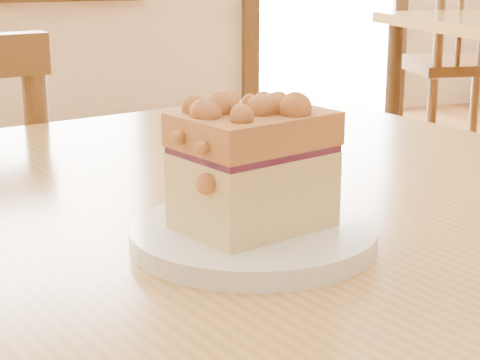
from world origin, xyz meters
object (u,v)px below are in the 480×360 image
(plate, at_px, (253,236))
(cake_slice, at_px, (252,162))
(cafe_chair_second, at_px, (462,61))
(cafe_table_main, at_px, (42,325))

(plate, distance_m, cake_slice, 0.06)
(cafe_chair_second, distance_m, plate, 3.14)
(cafe_table_main, height_order, cake_slice, cake_slice)
(cake_slice, bearing_deg, plate, 0.35)
(cafe_table_main, distance_m, cake_slice, 0.26)
(cafe_table_main, relative_size, cake_slice, 9.93)
(cafe_table_main, relative_size, cafe_chair_second, 1.35)
(cafe_chair_second, relative_size, cake_slice, 7.36)
(cafe_table_main, height_order, cafe_chair_second, cafe_chair_second)
(cafe_chair_second, distance_m, cake_slice, 3.15)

